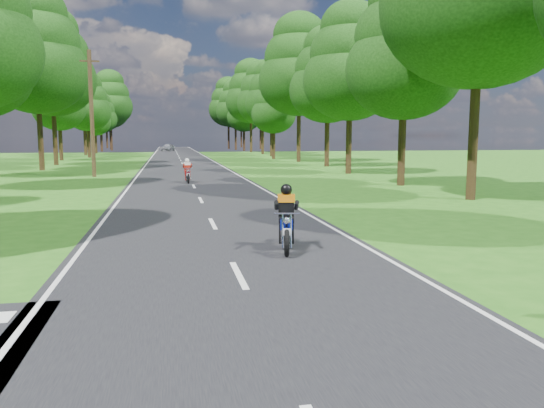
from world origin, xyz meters
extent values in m
plane|color=#255C15|center=(0.00, 0.00, 0.00)|extent=(160.00, 160.00, 0.00)
cube|color=black|center=(0.00, 50.00, 0.01)|extent=(7.00, 140.00, 0.02)
cube|color=silver|center=(0.00, 2.00, 0.02)|extent=(0.12, 2.00, 0.01)
cube|color=silver|center=(0.00, 8.00, 0.02)|extent=(0.12, 2.00, 0.01)
cube|color=silver|center=(0.00, 14.00, 0.02)|extent=(0.12, 2.00, 0.01)
cube|color=silver|center=(0.00, 20.00, 0.02)|extent=(0.12, 2.00, 0.01)
cube|color=silver|center=(0.00, 26.00, 0.02)|extent=(0.12, 2.00, 0.01)
cube|color=silver|center=(0.00, 32.00, 0.02)|extent=(0.12, 2.00, 0.01)
cube|color=silver|center=(0.00, 38.00, 0.02)|extent=(0.12, 2.00, 0.01)
cube|color=silver|center=(0.00, 44.00, 0.02)|extent=(0.12, 2.00, 0.01)
cube|color=silver|center=(0.00, 50.00, 0.02)|extent=(0.12, 2.00, 0.01)
cube|color=silver|center=(0.00, 56.00, 0.02)|extent=(0.12, 2.00, 0.01)
cube|color=silver|center=(0.00, 62.00, 0.02)|extent=(0.12, 2.00, 0.01)
cube|color=silver|center=(0.00, 68.00, 0.02)|extent=(0.12, 2.00, 0.01)
cube|color=silver|center=(0.00, 74.00, 0.02)|extent=(0.12, 2.00, 0.01)
cube|color=silver|center=(0.00, 80.00, 0.02)|extent=(0.12, 2.00, 0.01)
cube|color=silver|center=(0.00, 86.00, 0.02)|extent=(0.12, 2.00, 0.01)
cube|color=silver|center=(0.00, 92.00, 0.02)|extent=(0.12, 2.00, 0.01)
cube|color=silver|center=(0.00, 98.00, 0.02)|extent=(0.12, 2.00, 0.01)
cube|color=silver|center=(0.00, 104.00, 0.02)|extent=(0.12, 2.00, 0.01)
cube|color=silver|center=(0.00, 110.00, 0.02)|extent=(0.12, 2.00, 0.01)
cube|color=silver|center=(0.00, 116.00, 0.02)|extent=(0.12, 2.00, 0.01)
cube|color=silver|center=(-3.30, 50.00, 0.02)|extent=(0.10, 140.00, 0.01)
cube|color=silver|center=(3.30, 50.00, 0.02)|extent=(0.10, 140.00, 0.01)
cylinder|color=black|center=(-10.82, 35.60, 2.16)|extent=(0.40, 0.40, 4.32)
ellipsoid|color=#12340B|center=(-10.82, 35.60, 7.47)|extent=(7.56, 7.56, 6.42)
ellipsoid|color=#12340B|center=(-10.82, 35.60, 9.58)|extent=(6.48, 6.48, 5.51)
ellipsoid|color=#12340B|center=(-10.82, 35.60, 11.68)|extent=(4.86, 4.86, 4.13)
cylinder|color=black|center=(-11.26, 43.10, 2.20)|extent=(0.40, 0.40, 4.40)
ellipsoid|color=#12340B|center=(-11.26, 43.10, 7.62)|extent=(7.71, 7.71, 6.55)
ellipsoid|color=#12340B|center=(-11.26, 43.10, 9.77)|extent=(6.60, 6.60, 5.61)
ellipsoid|color=#12340B|center=(-11.26, 43.10, 11.92)|extent=(4.95, 4.95, 4.21)
cylinder|color=black|center=(-12.61, 52.78, 1.60)|extent=(0.40, 0.40, 3.20)
ellipsoid|color=#12340B|center=(-12.61, 52.78, 5.54)|extent=(5.60, 5.60, 4.76)
ellipsoid|color=#12340B|center=(-12.61, 52.78, 7.10)|extent=(4.80, 4.80, 4.08)
ellipsoid|color=#12340B|center=(-12.61, 52.78, 8.66)|extent=(3.60, 3.60, 3.06)
cylinder|color=black|center=(-10.75, 60.15, 1.61)|extent=(0.40, 0.40, 3.22)
ellipsoid|color=#12340B|center=(-10.75, 60.15, 5.58)|extent=(5.64, 5.64, 4.79)
ellipsoid|color=#12340B|center=(-10.75, 60.15, 7.15)|extent=(4.83, 4.83, 4.11)
ellipsoid|color=#12340B|center=(-10.75, 60.15, 8.72)|extent=(3.62, 3.62, 3.08)
cylinder|color=black|center=(-12.29, 67.91, 1.80)|extent=(0.40, 0.40, 3.61)
ellipsoid|color=#12340B|center=(-12.29, 67.91, 6.25)|extent=(6.31, 6.31, 5.37)
ellipsoid|color=#12340B|center=(-12.29, 67.91, 8.01)|extent=(5.41, 5.41, 4.60)
ellipsoid|color=#12340B|center=(-12.29, 67.91, 9.76)|extent=(4.06, 4.06, 3.45)
cylinder|color=black|center=(-11.94, 75.74, 1.33)|extent=(0.40, 0.40, 2.67)
ellipsoid|color=#12340B|center=(-11.94, 75.74, 4.62)|extent=(4.67, 4.67, 3.97)
ellipsoid|color=#12340B|center=(-11.94, 75.74, 5.92)|extent=(4.00, 4.00, 3.40)
ellipsoid|color=#12340B|center=(-11.94, 75.74, 7.22)|extent=(3.00, 3.00, 2.55)
cylinder|color=black|center=(-12.18, 84.90, 1.54)|extent=(0.40, 0.40, 3.09)
ellipsoid|color=#12340B|center=(-12.18, 84.90, 5.34)|extent=(5.40, 5.40, 4.59)
ellipsoid|color=#12340B|center=(-12.18, 84.90, 6.85)|extent=(4.63, 4.63, 3.93)
ellipsoid|color=#12340B|center=(-12.18, 84.90, 8.35)|extent=(3.47, 3.47, 2.95)
cylinder|color=black|center=(-11.23, 91.41, 2.24)|extent=(0.40, 0.40, 4.48)
ellipsoid|color=#12340B|center=(-11.23, 91.41, 7.75)|extent=(7.84, 7.84, 6.66)
ellipsoid|color=#12340B|center=(-11.23, 91.41, 9.94)|extent=(6.72, 6.72, 5.71)
ellipsoid|color=#12340B|center=(-11.23, 91.41, 12.12)|extent=(5.04, 5.04, 4.28)
cylinder|color=black|center=(-12.28, 100.39, 2.05)|extent=(0.40, 0.40, 4.09)
ellipsoid|color=#12340B|center=(-12.28, 100.39, 7.09)|extent=(7.16, 7.16, 6.09)
ellipsoid|color=#12340B|center=(-12.28, 100.39, 9.08)|extent=(6.14, 6.14, 5.22)
ellipsoid|color=#12340B|center=(-12.28, 100.39, 11.08)|extent=(4.61, 4.61, 3.92)
cylinder|color=black|center=(11.06, 12.20, 2.28)|extent=(0.40, 0.40, 4.56)
ellipsoid|color=#12340B|center=(11.06, 12.20, 7.89)|extent=(7.98, 7.98, 6.78)
cylinder|color=black|center=(10.92, 18.69, 1.75)|extent=(0.40, 0.40, 3.49)
ellipsoid|color=#12340B|center=(10.92, 18.69, 6.05)|extent=(6.12, 6.12, 5.20)
ellipsoid|color=#12340B|center=(10.92, 18.69, 7.75)|extent=(5.24, 5.24, 4.46)
ellipsoid|color=#12340B|center=(10.92, 18.69, 9.46)|extent=(3.93, 3.93, 3.34)
cylinder|color=black|center=(11.06, 27.58, 1.85)|extent=(0.40, 0.40, 3.69)
ellipsoid|color=#12340B|center=(11.06, 27.58, 6.39)|extent=(6.46, 6.46, 5.49)
ellipsoid|color=#12340B|center=(11.06, 27.58, 8.19)|extent=(5.54, 5.54, 4.71)
ellipsoid|color=#12340B|center=(11.06, 27.58, 9.99)|extent=(4.15, 4.15, 3.53)
cylinder|color=black|center=(12.17, 36.42, 1.87)|extent=(0.40, 0.40, 3.74)
ellipsoid|color=#12340B|center=(12.17, 36.42, 6.48)|extent=(6.55, 6.55, 5.57)
ellipsoid|color=#12340B|center=(12.17, 36.42, 8.31)|extent=(5.62, 5.62, 4.77)
ellipsoid|color=#12340B|center=(12.17, 36.42, 10.13)|extent=(4.21, 4.21, 3.58)
cylinder|color=black|center=(11.72, 44.72, 2.32)|extent=(0.40, 0.40, 4.64)
ellipsoid|color=#12340B|center=(11.72, 44.72, 8.04)|extent=(8.12, 8.12, 6.91)
ellipsoid|color=#12340B|center=(11.72, 44.72, 10.30)|extent=(6.96, 6.96, 5.92)
ellipsoid|color=#12340B|center=(11.72, 44.72, 12.56)|extent=(5.22, 5.22, 4.44)
cylinder|color=black|center=(10.55, 51.92, 1.45)|extent=(0.40, 0.40, 2.91)
ellipsoid|color=#12340B|center=(10.55, 51.92, 5.03)|extent=(5.09, 5.09, 4.33)
ellipsoid|color=#12340B|center=(10.55, 51.92, 6.45)|extent=(4.36, 4.36, 3.71)
ellipsoid|color=#12340B|center=(10.55, 51.92, 7.87)|extent=(3.27, 3.27, 2.78)
cylinder|color=black|center=(11.77, 59.40, 1.94)|extent=(0.40, 0.40, 3.88)
ellipsoid|color=#12340B|center=(11.77, 59.40, 6.71)|extent=(6.78, 6.78, 5.77)
ellipsoid|color=#12340B|center=(11.77, 59.40, 8.60)|extent=(5.81, 5.81, 4.94)
ellipsoid|color=#12340B|center=(11.77, 59.40, 10.49)|extent=(4.36, 4.36, 3.71)
cylinder|color=black|center=(12.10, 67.87, 2.09)|extent=(0.40, 0.40, 4.18)
ellipsoid|color=#12340B|center=(12.10, 67.87, 7.23)|extent=(7.31, 7.31, 6.21)
ellipsoid|color=#12340B|center=(12.10, 67.87, 9.27)|extent=(6.27, 6.27, 5.33)
ellipsoid|color=#12340B|center=(12.10, 67.87, 11.31)|extent=(4.70, 4.70, 4.00)
cylinder|color=black|center=(11.80, 76.83, 2.32)|extent=(0.40, 0.40, 4.63)
ellipsoid|color=#12340B|center=(11.80, 76.83, 8.02)|extent=(8.11, 8.11, 6.89)
ellipsoid|color=#12340B|center=(11.80, 76.83, 10.28)|extent=(6.95, 6.95, 5.91)
ellipsoid|color=#12340B|center=(11.80, 76.83, 12.54)|extent=(5.21, 5.21, 4.43)
cylinder|color=black|center=(11.69, 84.12, 1.68)|extent=(0.40, 0.40, 3.36)
ellipsoid|color=#12340B|center=(11.69, 84.12, 5.82)|extent=(5.88, 5.88, 5.00)
ellipsoid|color=#12340B|center=(11.69, 84.12, 7.46)|extent=(5.04, 5.04, 4.29)
ellipsoid|color=#12340B|center=(11.69, 84.12, 9.10)|extent=(3.78, 3.78, 3.21)
cylinder|color=black|center=(11.14, 91.34, 2.04)|extent=(0.40, 0.40, 4.09)
ellipsoid|color=#12340B|center=(11.14, 91.34, 7.07)|extent=(7.15, 7.15, 6.08)
ellipsoid|color=#12340B|center=(11.14, 91.34, 9.07)|extent=(6.13, 6.13, 5.21)
ellipsoid|color=#12340B|center=(11.14, 91.34, 11.06)|extent=(4.60, 4.60, 3.91)
cylinder|color=black|center=(10.68, 99.10, 2.24)|extent=(0.40, 0.40, 4.48)
ellipsoid|color=#12340B|center=(10.68, 99.10, 7.76)|extent=(7.84, 7.84, 6.66)
ellipsoid|color=#12340B|center=(10.68, 99.10, 9.94)|extent=(6.72, 6.72, 5.71)
ellipsoid|color=#12340B|center=(10.68, 99.10, 12.13)|extent=(5.04, 5.04, 4.28)
cylinder|color=black|center=(-14.00, 110.00, 1.92)|extent=(0.40, 0.40, 3.84)
ellipsoid|color=#12340B|center=(-14.00, 110.00, 6.65)|extent=(6.72, 6.72, 5.71)
ellipsoid|color=#12340B|center=(-14.00, 110.00, 8.52)|extent=(5.76, 5.76, 4.90)
ellipsoid|color=#12340B|center=(-14.00, 110.00, 10.39)|extent=(4.32, 4.32, 3.67)
cylinder|color=black|center=(15.00, 112.00, 2.08)|extent=(0.40, 0.40, 4.16)
ellipsoid|color=#12340B|center=(15.00, 112.00, 7.20)|extent=(7.28, 7.28, 6.19)
ellipsoid|color=#12340B|center=(15.00, 112.00, 9.23)|extent=(6.24, 6.24, 5.30)
ellipsoid|color=#12340B|center=(15.00, 112.00, 11.26)|extent=(4.68, 4.68, 3.98)
cylinder|color=black|center=(-16.00, 95.00, 1.76)|extent=(0.40, 0.40, 3.52)
ellipsoid|color=#12340B|center=(-16.00, 95.00, 6.09)|extent=(6.16, 6.16, 5.24)
ellipsoid|color=#12340B|center=(-16.00, 95.00, 7.81)|extent=(5.28, 5.28, 4.49)
ellipsoid|color=#12340B|center=(-16.00, 95.00, 9.53)|extent=(3.96, 3.96, 3.37)
cylinder|color=black|center=(17.00, 98.00, 2.24)|extent=(0.40, 0.40, 4.48)
ellipsoid|color=#12340B|center=(17.00, 98.00, 7.76)|extent=(7.84, 7.84, 6.66)
ellipsoid|color=#12340B|center=(17.00, 98.00, 9.94)|extent=(6.72, 6.72, 5.71)
ellipsoid|color=#12340B|center=(17.00, 98.00, 12.12)|extent=(5.04, 5.04, 4.28)
cylinder|color=#382616|center=(-6.00, 28.00, 4.00)|extent=(0.26, 0.26, 8.00)
cube|color=#382616|center=(-6.00, 28.00, 7.30)|extent=(1.20, 0.10, 0.10)
imported|color=#A6A8AC|center=(-1.32, 85.14, 0.66)|extent=(2.68, 4.07, 1.29)
camera|label=1|loc=(-1.25, -7.74, 2.65)|focal=35.00mm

